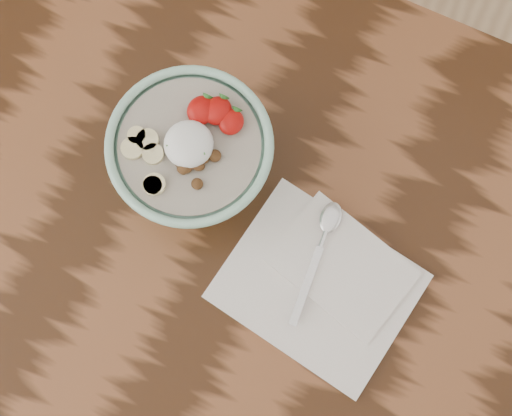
{
  "coord_description": "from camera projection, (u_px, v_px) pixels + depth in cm",
  "views": [
    {
      "loc": [
        8.5,
        -8.79,
        166.6
      ],
      "look_at": [
        1.31,
        6.67,
        86.86
      ],
      "focal_mm": 50.0,
      "sensor_mm": 36.0,
      "label": 1
    }
  ],
  "objects": [
    {
      "name": "table",
      "position": [
        228.0,
        277.0,
        1.01
      ],
      "size": [
        160.0,
        90.0,
        75.0
      ],
      "color": "#351C0D",
      "rests_on": "ground"
    },
    {
      "name": "breakfast_bowl",
      "position": [
        192.0,
        155.0,
        0.88
      ],
      "size": [
        20.13,
        20.13,
        13.59
      ],
      "rotation": [
        0.0,
        0.0,
        0.31
      ],
      "color": "#9CD1B9",
      "rests_on": "table"
    },
    {
      "name": "napkin",
      "position": [
        323.0,
        282.0,
        0.91
      ],
      "size": [
        25.79,
        22.37,
        1.43
      ],
      "rotation": [
        0.0,
        0.0,
        -0.15
      ],
      "color": "white",
      "rests_on": "table"
    },
    {
      "name": "spoon",
      "position": [
        325.0,
        234.0,
        0.91
      ],
      "size": [
        3.21,
        16.82,
        0.88
      ],
      "rotation": [
        0.0,
        0.0,
        0.08
      ],
      "color": "silver",
      "rests_on": "napkin"
    }
  ]
}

